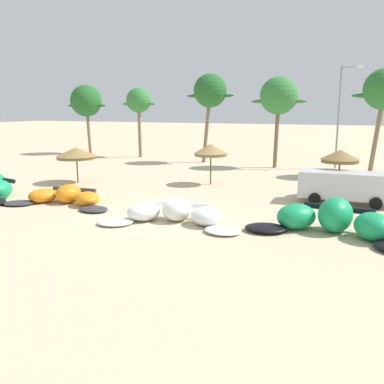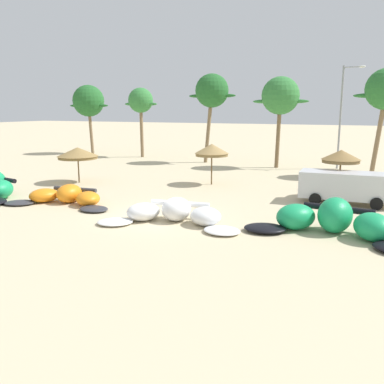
{
  "view_description": "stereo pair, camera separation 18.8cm",
  "coord_description": "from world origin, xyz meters",
  "px_view_note": "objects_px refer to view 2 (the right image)",
  "views": [
    {
      "loc": [
        9.94,
        -18.09,
        5.41
      ],
      "look_at": [
        1.16,
        2.0,
        1.0
      ],
      "focal_mm": 38.9,
      "sensor_mm": 36.0,
      "label": 1
    },
    {
      "loc": [
        10.11,
        -18.02,
        5.41
      ],
      "look_at": [
        1.16,
        2.0,
        1.0
      ],
      "focal_mm": 38.9,
      "sensor_mm": 36.0,
      "label": 2
    }
  ],
  "objects_px": {
    "beach_umbrella_middle": "(212,150)",
    "palm_left_of_gap": "(212,92)",
    "kite_left": "(66,197)",
    "kite_center": "(333,221)",
    "parked_van": "(344,185)",
    "palm_leftmost": "(88,101)",
    "kite_left_of_center": "(174,213)",
    "palm_center_left": "(280,96)",
    "lamppost_west": "(343,112)",
    "beach_umbrella_near_palms": "(341,156)",
    "palm_left": "(141,101)",
    "beach_umbrella_near_van": "(78,153)"
  },
  "relations": [
    {
      "from": "beach_umbrella_middle",
      "to": "palm_left_of_gap",
      "type": "xyz_separation_m",
      "value": [
        -4.59,
        11.59,
        4.54
      ]
    },
    {
      "from": "kite_left",
      "to": "kite_center",
      "type": "relative_size",
      "value": 0.91
    },
    {
      "from": "beach_umbrella_middle",
      "to": "parked_van",
      "type": "relative_size",
      "value": 0.56
    },
    {
      "from": "kite_left",
      "to": "palm_leftmost",
      "type": "relative_size",
      "value": 0.84
    },
    {
      "from": "kite_left_of_center",
      "to": "palm_left_of_gap",
      "type": "bearing_deg",
      "value": 106.98
    },
    {
      "from": "parked_van",
      "to": "palm_center_left",
      "type": "height_order",
      "value": "palm_center_left"
    },
    {
      "from": "kite_center",
      "to": "lamppost_west",
      "type": "bearing_deg",
      "value": 94.25
    },
    {
      "from": "beach_umbrella_near_palms",
      "to": "parked_van",
      "type": "xyz_separation_m",
      "value": [
        0.42,
        -1.61,
        -1.47
      ]
    },
    {
      "from": "kite_left",
      "to": "parked_van",
      "type": "distance_m",
      "value": 16.09
    },
    {
      "from": "parked_van",
      "to": "palm_left",
      "type": "xyz_separation_m",
      "value": [
        -22.91,
        15.75,
        5.1
      ]
    },
    {
      "from": "kite_left_of_center",
      "to": "palm_left",
      "type": "xyz_separation_m",
      "value": [
        -15.76,
        23.4,
        5.75
      ]
    },
    {
      "from": "beach_umbrella_near_palms",
      "to": "palm_center_left",
      "type": "height_order",
      "value": "palm_center_left"
    },
    {
      "from": "palm_leftmost",
      "to": "palm_left_of_gap",
      "type": "height_order",
      "value": "palm_left_of_gap"
    },
    {
      "from": "beach_umbrella_near_van",
      "to": "lamppost_west",
      "type": "relative_size",
      "value": 0.33
    },
    {
      "from": "beach_umbrella_near_palms",
      "to": "palm_left",
      "type": "distance_m",
      "value": 26.82
    },
    {
      "from": "palm_leftmost",
      "to": "palm_center_left",
      "type": "distance_m",
      "value": 23.94
    },
    {
      "from": "beach_umbrella_near_van",
      "to": "beach_umbrella_middle",
      "type": "relative_size",
      "value": 1.02
    },
    {
      "from": "palm_left_of_gap",
      "to": "kite_left_of_center",
      "type": "bearing_deg",
      "value": -73.02
    },
    {
      "from": "beach_umbrella_middle",
      "to": "palm_left",
      "type": "distance_m",
      "value": 19.28
    },
    {
      "from": "kite_left",
      "to": "kite_left_of_center",
      "type": "bearing_deg",
      "value": -8.01
    },
    {
      "from": "beach_umbrella_middle",
      "to": "parked_van",
      "type": "height_order",
      "value": "beach_umbrella_middle"
    },
    {
      "from": "kite_left",
      "to": "kite_center",
      "type": "xyz_separation_m",
      "value": [
        14.7,
        0.01,
        0.19
      ]
    },
    {
      "from": "kite_left_of_center",
      "to": "kite_center",
      "type": "height_order",
      "value": "kite_center"
    },
    {
      "from": "parked_van",
      "to": "palm_leftmost",
      "type": "xyz_separation_m",
      "value": [
        -30.57,
        16.43,
        5.17
      ]
    },
    {
      "from": "beach_umbrella_near_palms",
      "to": "parked_van",
      "type": "relative_size",
      "value": 0.56
    },
    {
      "from": "kite_left",
      "to": "beach_umbrella_middle",
      "type": "height_order",
      "value": "beach_umbrella_middle"
    },
    {
      "from": "kite_left_of_center",
      "to": "palm_leftmost",
      "type": "bearing_deg",
      "value": 134.2
    },
    {
      "from": "kite_left_of_center",
      "to": "beach_umbrella_near_palms",
      "type": "bearing_deg",
      "value": 53.97
    },
    {
      "from": "palm_leftmost",
      "to": "palm_left",
      "type": "relative_size",
      "value": 1.07
    },
    {
      "from": "beach_umbrella_near_van",
      "to": "palm_left_of_gap",
      "type": "bearing_deg",
      "value": 72.5
    },
    {
      "from": "kite_left",
      "to": "beach_umbrella_middle",
      "type": "xyz_separation_m",
      "value": [
        5.41,
        9.25,
        2.09
      ]
    },
    {
      "from": "lamppost_west",
      "to": "kite_center",
      "type": "bearing_deg",
      "value": -85.75
    },
    {
      "from": "kite_left",
      "to": "lamppost_west",
      "type": "bearing_deg",
      "value": 58.62
    },
    {
      "from": "palm_leftmost",
      "to": "palm_left_of_gap",
      "type": "bearing_deg",
      "value": -7.44
    },
    {
      "from": "parked_van",
      "to": "palm_leftmost",
      "type": "bearing_deg",
      "value": 151.74
    },
    {
      "from": "kite_left_of_center",
      "to": "parked_van",
      "type": "distance_m",
      "value": 10.49
    },
    {
      "from": "beach_umbrella_near_van",
      "to": "palm_leftmost",
      "type": "distance_m",
      "value": 21.28
    },
    {
      "from": "palm_left",
      "to": "palm_center_left",
      "type": "height_order",
      "value": "palm_center_left"
    },
    {
      "from": "parked_van",
      "to": "palm_left",
      "type": "height_order",
      "value": "palm_left"
    },
    {
      "from": "kite_left",
      "to": "palm_leftmost",
      "type": "distance_m",
      "value": 28.58
    },
    {
      "from": "parked_van",
      "to": "palm_center_left",
      "type": "relative_size",
      "value": 0.63
    },
    {
      "from": "beach_umbrella_near_van",
      "to": "palm_left_of_gap",
      "type": "height_order",
      "value": "palm_left_of_gap"
    },
    {
      "from": "parked_van",
      "to": "palm_leftmost",
      "type": "height_order",
      "value": "palm_leftmost"
    },
    {
      "from": "palm_left",
      "to": "beach_umbrella_near_palms",
      "type": "bearing_deg",
      "value": -32.16
    },
    {
      "from": "palm_left",
      "to": "lamppost_west",
      "type": "height_order",
      "value": "lamppost_west"
    },
    {
      "from": "kite_center",
      "to": "beach_umbrella_near_van",
      "type": "bearing_deg",
      "value": 162.27
    },
    {
      "from": "kite_center",
      "to": "kite_left",
      "type": "bearing_deg",
      "value": -179.98
    },
    {
      "from": "kite_left",
      "to": "beach_umbrella_near_van",
      "type": "relative_size",
      "value": 2.3
    },
    {
      "from": "kite_left_of_center",
      "to": "beach_umbrella_near_van",
      "type": "height_order",
      "value": "beach_umbrella_near_van"
    },
    {
      "from": "palm_left",
      "to": "palm_center_left",
      "type": "bearing_deg",
      "value": -8.42
    }
  ]
}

